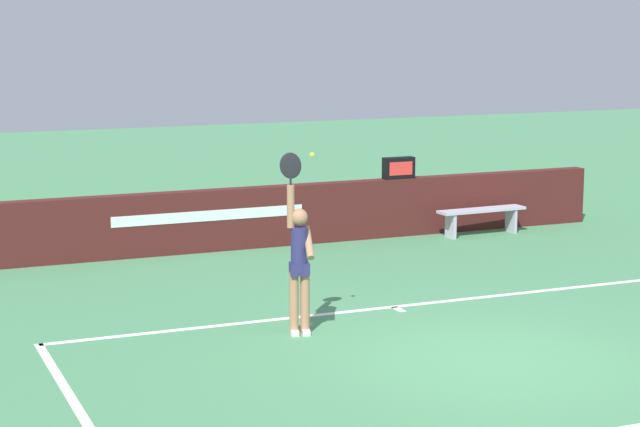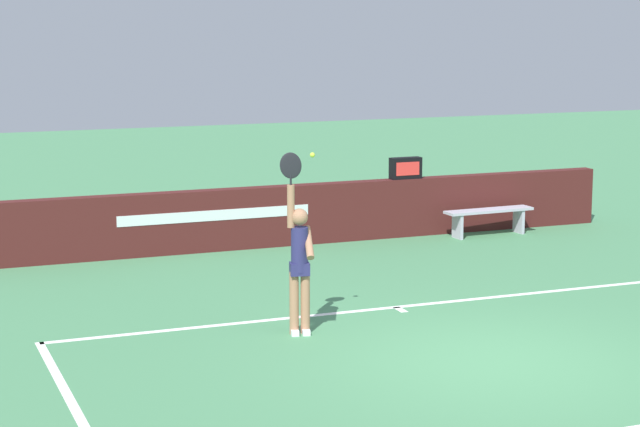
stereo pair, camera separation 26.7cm
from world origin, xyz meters
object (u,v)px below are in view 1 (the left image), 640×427
Objects in this scene: speed_display at (399,168)px; tennis_player at (299,260)px; tennis_ball at (312,155)px; courtside_bench_near at (482,215)px.

speed_display is 0.25× the size of tennis_player.
tennis_player reaches higher than speed_display.
tennis_ball is at bearing 2.79° from tennis_player.
courtside_bench_near is (5.50, 5.01, -1.95)m from tennis_ball.
speed_display is 9.12× the size of tennis_ball.
tennis_player is 7.61m from courtside_bench_near.
courtside_bench_near is at bearing 42.31° from tennis_ball.
courtside_bench_near is (5.69, 5.02, -0.60)m from tennis_player.
speed_display is at bearing 158.92° from courtside_bench_near.
tennis_ball is 0.04× the size of courtside_bench_near.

